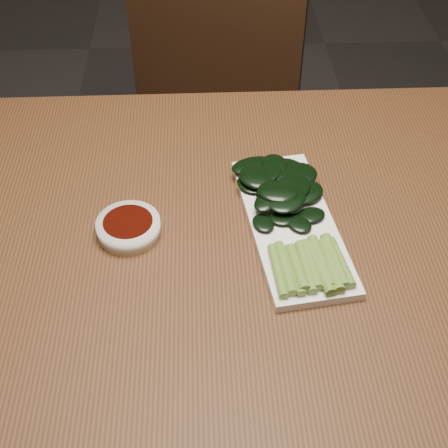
{
  "coord_description": "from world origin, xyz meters",
  "views": [
    {
      "loc": [
        -0.04,
        -0.7,
        1.44
      ],
      "look_at": [
        -0.01,
        0.0,
        0.76
      ],
      "focal_mm": 50.0,
      "sensor_mm": 36.0,
      "label": 1
    }
  ],
  "objects_px": {
    "table": "(232,261)",
    "gai_lan": "(287,203)",
    "sauce_bowl": "(129,227)",
    "chair_far": "(202,125)",
    "serving_plate": "(291,224)"
  },
  "relations": [
    {
      "from": "gai_lan",
      "to": "chair_far",
      "type": "bearing_deg",
      "value": 101.67
    },
    {
      "from": "table",
      "to": "gai_lan",
      "type": "distance_m",
      "value": 0.13
    },
    {
      "from": "table",
      "to": "chair_far",
      "type": "xyz_separation_m",
      "value": [
        -0.04,
        0.66,
        -0.19
      ]
    },
    {
      "from": "table",
      "to": "sauce_bowl",
      "type": "relative_size",
      "value": 14.12
    },
    {
      "from": "chair_far",
      "to": "sauce_bowl",
      "type": "relative_size",
      "value": 8.98
    },
    {
      "from": "sauce_bowl",
      "to": "gai_lan",
      "type": "xyz_separation_m",
      "value": [
        0.25,
        0.03,
        0.01
      ]
    },
    {
      "from": "table",
      "to": "chair_far",
      "type": "height_order",
      "value": "chair_far"
    },
    {
      "from": "sauce_bowl",
      "to": "serving_plate",
      "type": "relative_size",
      "value": 0.29
    },
    {
      "from": "chair_far",
      "to": "sauce_bowl",
      "type": "xyz_separation_m",
      "value": [
        -0.12,
        -0.66,
        0.28
      ]
    },
    {
      "from": "chair_far",
      "to": "sauce_bowl",
      "type": "height_order",
      "value": "chair_far"
    },
    {
      "from": "chair_far",
      "to": "gai_lan",
      "type": "xyz_separation_m",
      "value": [
        0.13,
        -0.63,
        0.29
      ]
    },
    {
      "from": "sauce_bowl",
      "to": "gai_lan",
      "type": "distance_m",
      "value": 0.25
    },
    {
      "from": "gai_lan",
      "to": "table",
      "type": "bearing_deg",
      "value": -160.32
    },
    {
      "from": "gai_lan",
      "to": "sauce_bowl",
      "type": "bearing_deg",
      "value": -172.69
    },
    {
      "from": "table",
      "to": "sauce_bowl",
      "type": "height_order",
      "value": "sauce_bowl"
    }
  ]
}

